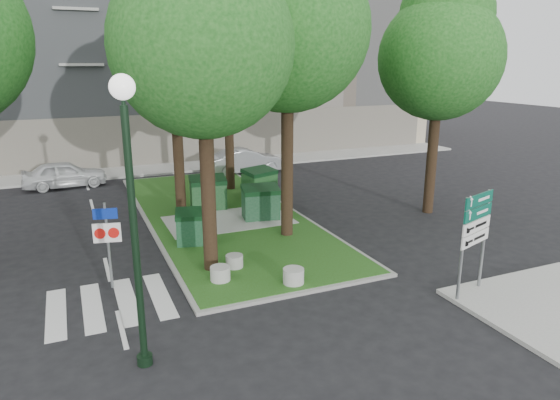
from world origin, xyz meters
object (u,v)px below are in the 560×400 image
tree_median_far (227,19)px  street_lamp (131,193)px  dumpster_a (195,227)px  bollard_right (293,276)px  tree_street_right (442,46)px  dumpster_c (261,202)px  tree_median_near_right (289,12)px  car_silver (246,161)px  bollard_mid (234,261)px  directional_sign (475,228)px  car_white (65,174)px  bollard_left (220,273)px  litter_bin (256,184)px  traffic_sign_pole (107,234)px  dumpster_b (208,193)px  tree_median_mid (174,46)px  dumpster_d (260,183)px  tree_median_near_left (204,27)px

tree_median_far → street_lamp: tree_median_far is taller
dumpster_a → bollard_right: 4.81m
tree_street_right → dumpster_c: tree_street_right is taller
bollard_right → street_lamp: size_ratio=0.10×
tree_median_near_right → car_silver: size_ratio=2.58×
bollard_mid → directional_sign: bearing=-38.1°
car_white → tree_street_right: bearing=-130.5°
bollard_left → car_silver: 15.26m
litter_bin → traffic_sign_pole: (-7.68, -8.37, 1.16)m
traffic_sign_pole → car_white: size_ratio=0.63×
dumpster_a → directional_sign: size_ratio=0.53×
litter_bin → car_white: (-8.74, 5.18, 0.21)m
bollard_mid → directional_sign: directional_sign is taller
litter_bin → car_silver: bearing=76.8°
tree_median_far → litter_bin: tree_median_far is taller
dumpster_b → directional_sign: 11.95m
dumpster_c → litter_bin: dumpster_c is taller
tree_median_mid → bollard_mid: bearing=-89.0°
dumpster_a → dumpster_b: dumpster_b is taller
dumpster_d → litter_bin: dumpster_d is taller
bollard_right → traffic_sign_pole: 5.47m
dumpster_d → bollard_left: (-4.49, -8.41, -0.46)m
tree_street_right → car_white: (-14.63, 11.05, -6.28)m
directional_sign → tree_median_near_right: bearing=92.9°
tree_median_near_left → tree_median_near_right: bearing=29.7°
bollard_mid → bollard_left: bearing=-131.9°
bollard_left → dumpster_a: bearing=88.2°
bollard_mid → litter_bin: litter_bin is taller
tree_street_right → litter_bin: tree_street_right is taller
bollard_mid → dumpster_c: bearing=59.5°
tree_street_right → traffic_sign_pole: (-13.57, -2.51, -5.33)m
tree_median_near_left → traffic_sign_pole: bearing=-179.9°
tree_median_near_left → dumpster_c: 8.40m
street_lamp → directional_sign: (8.90, -0.26, -1.86)m
bollard_mid → street_lamp: bearing=-130.0°
dumpster_a → car_white: bearing=124.9°
bollard_left → directional_sign: directional_sign is taller
tree_street_right → bollard_mid: tree_street_right is taller
dumpster_d → street_lamp: size_ratio=0.29×
tree_median_far → bollard_left: bearing=-109.8°
dumpster_b → street_lamp: street_lamp is taller
dumpster_c → street_lamp: (-6.01, -8.48, 3.10)m
dumpster_d → traffic_sign_pole: 10.55m
tree_median_near_right → dumpster_a: bearing=173.7°
street_lamp → dumpster_a: bearing=67.2°
tree_street_right → dumpster_c: size_ratio=6.10×
tree_median_near_left → traffic_sign_pole: 6.44m
dumpster_a → bollard_right: size_ratio=2.45×
bollard_left → bollard_mid: (0.70, 0.78, -0.02)m
dumpster_c → bollard_mid: (-2.61, -4.43, -0.47)m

